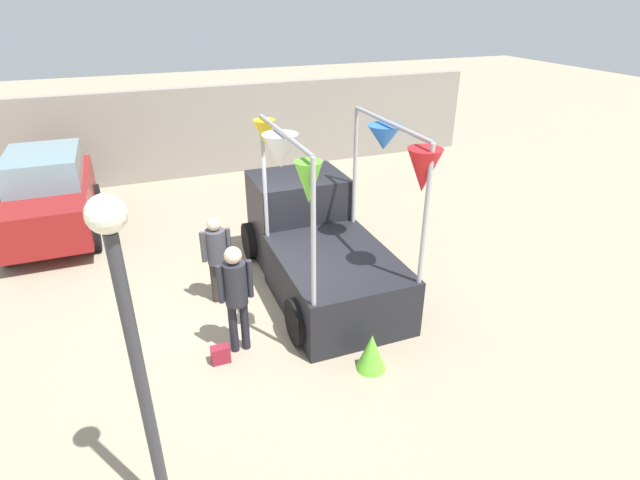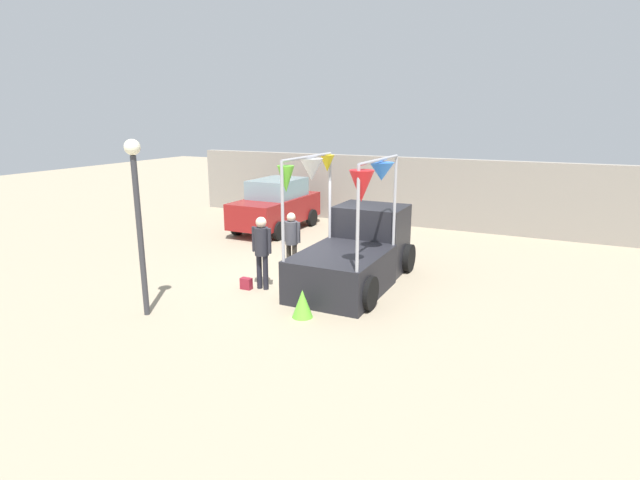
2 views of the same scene
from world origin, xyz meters
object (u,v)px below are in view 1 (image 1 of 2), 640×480
handbag (221,354)px  vendor_truck (315,239)px  person_vendor (217,252)px  street_lamp (131,332)px  person_customer (236,289)px  parked_car (50,194)px  folded_kite_bundle_lime (371,352)px

handbag → vendor_truck: bearing=38.8°
person_vendor → vendor_truck: bearing=2.3°
person_vendor → street_lamp: size_ratio=0.44×
person_customer → person_vendor: size_ratio=1.10×
parked_car → person_customer: (2.99, -5.70, 0.15)m
person_vendor → person_customer: bearing=-89.5°
parked_car → folded_kite_bundle_lime: 8.32m
parked_car → street_lamp: (1.62, -8.16, 1.48)m
parked_car → street_lamp: 8.45m
parked_car → handbag: parked_car is taller
person_vendor → street_lamp: 4.42m
handbag → folded_kite_bundle_lime: bearing=-24.7°
person_vendor → handbag: 1.92m
parked_car → street_lamp: bearing=-78.7°
parked_car → handbag: size_ratio=14.29×
parked_car → person_vendor: size_ratio=2.44×
person_customer → person_vendor: bearing=90.5°
handbag → street_lamp: 3.37m
handbag → folded_kite_bundle_lime: (2.05, -0.94, 0.16)m
vendor_truck → handbag: (-2.20, -1.77, -0.73)m
person_customer → street_lamp: street_lamp is taller
street_lamp → person_vendor: bearing=71.2°
vendor_truck → handbag: size_ratio=14.72×
person_customer → handbag: person_customer is taller
street_lamp → vendor_truck: bearing=51.4°
handbag → street_lamp: street_lamp is taller
person_vendor → handbag: (-0.34, -1.69, -0.85)m
vendor_truck → street_lamp: size_ratio=1.12×
street_lamp → folded_kite_bundle_lime: bearing=23.3°
vendor_truck → person_vendor: vendor_truck is taller
parked_car → handbag: 6.51m
person_vendor → folded_kite_bundle_lime: bearing=-57.0°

